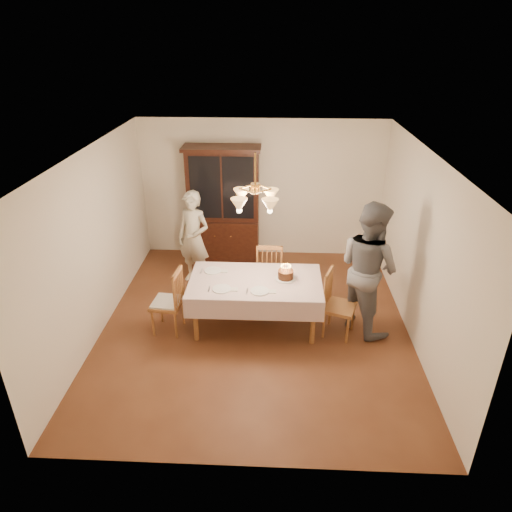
# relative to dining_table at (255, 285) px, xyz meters

# --- Properties ---
(ground) EXTENTS (5.00, 5.00, 0.00)m
(ground) POSITION_rel_dining_table_xyz_m (0.00, 0.00, -0.68)
(ground) COLOR #582D19
(ground) RESTS_ON ground
(room_shell) EXTENTS (5.00, 5.00, 5.00)m
(room_shell) POSITION_rel_dining_table_xyz_m (0.00, 0.00, 0.90)
(room_shell) COLOR white
(room_shell) RESTS_ON ground
(dining_table) EXTENTS (1.90, 1.10, 0.76)m
(dining_table) POSITION_rel_dining_table_xyz_m (0.00, 0.00, 0.00)
(dining_table) COLOR brown
(dining_table) RESTS_ON ground
(china_hutch) EXTENTS (1.38, 0.54, 2.16)m
(china_hutch) POSITION_rel_dining_table_xyz_m (-0.70, 2.25, 0.36)
(china_hutch) COLOR black
(china_hutch) RESTS_ON ground
(chair_far_side) EXTENTS (0.44, 0.42, 1.00)m
(chair_far_side) POSITION_rel_dining_table_xyz_m (0.19, 0.83, -0.24)
(chair_far_side) COLOR brown
(chair_far_side) RESTS_ON ground
(chair_left_end) EXTENTS (0.46, 0.48, 1.00)m
(chair_left_end) POSITION_rel_dining_table_xyz_m (-1.26, -0.19, -0.23)
(chair_left_end) COLOR brown
(chair_left_end) RESTS_ON ground
(chair_right_end) EXTENTS (0.55, 0.56, 1.00)m
(chair_right_end) POSITION_rel_dining_table_xyz_m (1.20, -0.17, -0.24)
(chair_right_end) COLOR brown
(chair_right_end) RESTS_ON ground
(elderly_woman) EXTENTS (0.71, 0.60, 1.64)m
(elderly_woman) POSITION_rel_dining_table_xyz_m (-1.11, 1.28, 0.14)
(elderly_woman) COLOR beige
(elderly_woman) RESTS_ON ground
(adult_in_grey) EXTENTS (1.15, 1.20, 1.96)m
(adult_in_grey) POSITION_rel_dining_table_xyz_m (1.59, 0.05, 0.29)
(adult_in_grey) COLOR slate
(adult_in_grey) RESTS_ON ground
(birthday_cake) EXTENTS (0.30, 0.30, 0.22)m
(birthday_cake) POSITION_rel_dining_table_xyz_m (0.43, 0.07, 0.14)
(birthday_cake) COLOR white
(birthday_cake) RESTS_ON dining_table
(place_setting_near_left) EXTENTS (0.41, 0.26, 0.02)m
(place_setting_near_left) POSITION_rel_dining_table_xyz_m (-0.44, -0.27, 0.08)
(place_setting_near_left) COLOR white
(place_setting_near_left) RESTS_ON dining_table
(place_setting_near_right) EXTENTS (0.41, 0.26, 0.02)m
(place_setting_near_right) POSITION_rel_dining_table_xyz_m (0.09, -0.31, 0.08)
(place_setting_near_right) COLOR white
(place_setting_near_right) RESTS_ON dining_table
(place_setting_far_left) EXTENTS (0.40, 0.25, 0.02)m
(place_setting_far_left) POSITION_rel_dining_table_xyz_m (-0.63, 0.25, 0.08)
(place_setting_far_left) COLOR white
(place_setting_far_left) RESTS_ON dining_table
(chandelier) EXTENTS (0.62, 0.62, 0.73)m
(chandelier) POSITION_rel_dining_table_xyz_m (-0.00, -0.00, 1.29)
(chandelier) COLOR #BF8C3F
(chandelier) RESTS_ON ground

